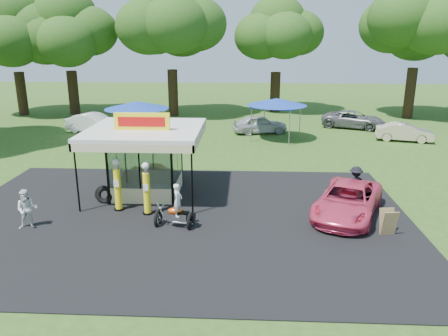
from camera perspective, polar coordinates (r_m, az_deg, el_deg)
The scene contains 23 objects.
ground at distance 17.42m, azimuth -6.87°, elevation -9.13°, with size 120.00×120.00×0.00m, color #2B4D18.
asphalt_apron at distance 19.20m, azimuth -5.89°, elevation -6.48°, with size 20.00×14.00×0.04m, color black.
gas_station_kiosk at distance 21.77m, azimuth -10.08°, elevation 1.09°, with size 5.40×5.40×4.18m.
gas_pump_left at distance 20.09m, azimuth -13.73°, elevation -2.29°, with size 0.46×0.46×2.45m.
gas_pump_right at distance 19.39m, azimuth -10.06°, elevation -2.84°, with size 0.45×0.45×2.40m.
motorcycle at distance 18.06m, azimuth -6.21°, elevation -5.47°, with size 1.72×1.00×1.98m.
spare_tires at distance 21.45m, azimuth -15.40°, elevation -3.37°, with size 0.99×0.61×0.84m.
a_frame_sign at distance 18.54m, azimuth 20.65°, elevation -6.67°, with size 0.62×0.60×1.07m.
kiosk_car at distance 24.20m, azimuth -8.79°, elevation -0.47°, with size 1.13×2.82×0.96m, color yellow.
pink_sedan at distance 19.83m, azimuth 15.86°, elevation -4.11°, with size 2.39×5.18×1.44m, color #E53E67.
spectator_west at distance 19.56m, azimuth -24.34°, elevation -4.93°, with size 0.82×0.64×1.68m, color white.
spectator_east_a at distance 21.63m, azimuth 16.77°, elevation -2.02°, with size 1.12×0.65×1.74m, color black.
bg_car_a at distance 37.15m, azimuth -16.53°, elevation 5.59°, with size 1.69×4.85×1.60m, color white.
bg_car_c at distance 35.77m, azimuth 4.72°, elevation 5.73°, with size 1.76×4.37×1.49m, color #BCBCC1.
bg_car_d at distance 39.40m, azimuth 16.55°, elevation 6.10°, with size 2.44×5.28×1.47m, color slate.
bg_car_e at distance 35.63m, azimuth 22.49°, elevation 4.34°, with size 1.43×4.10×1.35m, color beige.
tent_west at distance 31.89m, azimuth -11.34°, elevation 8.00°, with size 4.56×4.56×3.18m.
tent_east at distance 33.33m, azimuth 6.91°, elevation 8.53°, with size 4.51×4.51×3.15m.
oak_far_a at distance 48.24m, azimuth -25.74°, elevation 15.18°, with size 10.01×10.01×11.87m.
oak_far_b at distance 46.84m, azimuth -19.72°, elevation 15.91°, with size 10.00×10.00×11.93m.
oak_far_c at distance 43.61m, azimuth -6.94°, elevation 17.35°, with size 10.81×10.81×12.75m.
oak_far_d at distance 46.08m, azimuth 6.91°, elevation 16.23°, with size 9.51×9.51×11.32m.
oak_far_e at distance 45.65m, azimuth 24.01°, elevation 16.49°, with size 11.09×11.09×13.21m.
Camera 1 is at (2.83, -15.42, 7.58)m, focal length 35.00 mm.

